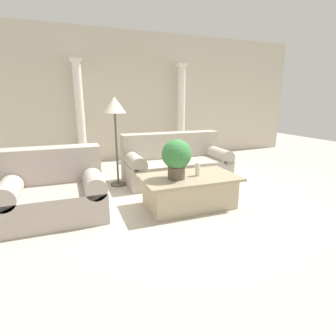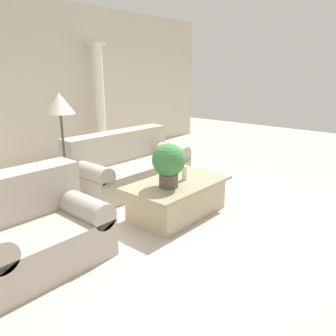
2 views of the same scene
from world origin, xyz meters
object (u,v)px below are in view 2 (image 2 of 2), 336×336
(coffee_table, at_px, (177,198))
(floor_lamp, at_px, (60,111))
(loveseat, at_px, (32,228))
(potted_plant, at_px, (169,163))
(sofa_long, at_px, (128,166))

(coffee_table, distance_m, floor_lamp, 1.95)
(loveseat, xyz_separation_m, potted_plant, (1.61, -0.41, 0.42))
(sofa_long, relative_size, coffee_table, 1.43)
(loveseat, relative_size, floor_lamp, 0.80)
(sofa_long, distance_m, floor_lamp, 1.51)
(sofa_long, distance_m, loveseat, 2.38)
(sofa_long, height_order, loveseat, same)
(coffee_table, bearing_deg, sofa_long, 76.24)
(floor_lamp, bearing_deg, sofa_long, -1.43)
(potted_plant, bearing_deg, loveseat, 165.59)
(sofa_long, distance_m, potted_plant, 1.56)
(loveseat, bearing_deg, coffee_table, -11.57)
(coffee_table, height_order, potted_plant, potted_plant)
(potted_plant, xyz_separation_m, floor_lamp, (-0.58, 1.42, 0.58))
(potted_plant, height_order, floor_lamp, floor_lamp)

